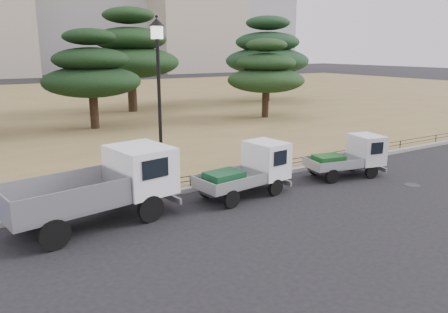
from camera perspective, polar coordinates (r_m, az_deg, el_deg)
ground at (r=14.53m, az=4.16°, el=-6.60°), size 220.00×220.00×0.00m
lawn at (r=42.67m, az=-20.69°, el=6.24°), size 120.00×56.00×0.15m
curb at (r=16.57m, az=-1.09°, el=-3.68°), size 120.00×0.25×0.16m
truck_large at (r=13.40m, az=-15.64°, el=-3.51°), size 5.15×2.68×2.14m
truck_kei_front at (r=15.47m, az=3.27°, el=-1.79°), size 3.58×1.86×1.82m
truck_kei_rear at (r=18.48m, az=16.15°, el=0.02°), size 3.35×1.88×1.65m
street_lamp at (r=15.17m, az=-8.55°, el=10.21°), size 0.53×0.53×5.91m
pipe_fence at (r=16.58m, az=-1.36°, el=-2.36°), size 38.00×0.04×0.40m
manhole at (r=18.23m, az=23.35°, el=-3.44°), size 0.60×0.60×0.01m
pine_center_left at (r=28.76m, az=-16.94°, el=10.56°), size 6.07×6.07×6.17m
pine_center_right at (r=36.09m, az=-12.15°, el=13.20°), size 7.64×7.64×8.11m
pine_east_near at (r=32.41m, az=5.51°, el=10.89°), size 5.63×5.63×5.69m
pine_east_far at (r=43.00m, az=5.65°, el=13.37°), size 7.95×7.95×7.98m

